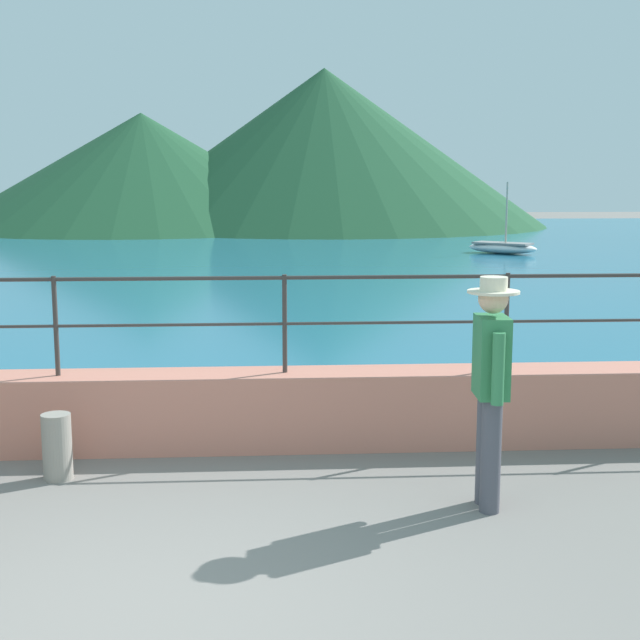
{
  "coord_description": "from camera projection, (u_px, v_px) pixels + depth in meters",
  "views": [
    {
      "loc": [
        0.85,
        -4.61,
        2.45
      ],
      "look_at": [
        1.38,
        3.7,
        1.1
      ],
      "focal_mm": 49.03,
      "sensor_mm": 36.0,
      "label": 1
    }
  ],
  "objects": [
    {
      "name": "railing",
      "position": [
        171.0,
        305.0,
        7.82
      ],
      "size": [
        18.44,
        0.04,
        0.9
      ],
      "color": "#383330",
      "rests_on": "promenade_wall"
    },
    {
      "name": "bollard",
      "position": [
        57.0,
        447.0,
        7.16
      ],
      "size": [
        0.24,
        0.24,
        0.55
      ],
      "primitive_type": "cylinder",
      "color": "gray",
      "rests_on": "ground"
    },
    {
      "name": "person_walking",
      "position": [
        491.0,
        381.0,
        6.43
      ],
      "size": [
        0.38,
        0.57,
        1.75
      ],
      "color": "#4C4C56",
      "rests_on": "ground"
    },
    {
      "name": "boat_2",
      "position": [
        503.0,
        247.0,
        28.24
      ],
      "size": [
        2.36,
        2.13,
        2.29
      ],
      "color": "white",
      "rests_on": "lake_water"
    },
    {
      "name": "lake_water",
      "position": [
        240.0,
        249.0,
        30.34
      ],
      "size": [
        64.0,
        44.32,
        0.06
      ],
      "primitive_type": "cube",
      "color": "#236B89",
      "rests_on": "ground"
    },
    {
      "name": "ground_plane",
      "position": [
        117.0,
        622.0,
        4.88
      ],
      "size": [
        120.0,
        120.0,
        0.0
      ],
      "primitive_type": "plane",
      "color": "slate"
    },
    {
      "name": "hill_main",
      "position": [
        324.0,
        148.0,
        45.38
      ],
      "size": [
        23.01,
        23.01,
        8.08
      ],
      "primitive_type": "cone",
      "color": "#1E4C2D",
      "rests_on": "ground"
    },
    {
      "name": "promenade_wall",
      "position": [
        174.0,
        411.0,
        7.98
      ],
      "size": [
        20.0,
        0.56,
        0.7
      ],
      "primitive_type": "cube",
      "color": "tan",
      "rests_on": "ground"
    },
    {
      "name": "hill_secondary",
      "position": [
        142.0,
        171.0,
        43.75
      ],
      "size": [
        19.74,
        19.74,
        5.7
      ],
      "primitive_type": "cone",
      "color": "#1E4C2D",
      "rests_on": "ground"
    }
  ]
}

